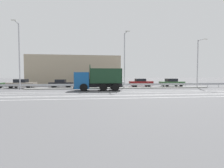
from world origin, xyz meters
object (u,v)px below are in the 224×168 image
parked_car_3 (88,83)px  parked_car_4 (114,83)px  median_road_sign (116,80)px  parked_car_1 (22,84)px  parked_car_6 (172,83)px  street_lamp_2 (198,61)px  street_lamp_1 (125,58)px  street_lamp_0 (19,53)px  parked_car_2 (61,83)px  dump_truck (92,81)px  parked_car_5 (141,83)px

parked_car_3 → parked_car_4: bearing=-86.5°
median_road_sign → parked_car_1: median_road_sign is taller
parked_car_3 → parked_car_6: bearing=-92.5°
street_lamp_2 → street_lamp_1: bearing=-179.7°
street_lamp_0 → parked_car_4: bearing=16.5°
parked_car_1 → parked_car_2: size_ratio=1.10×
parked_car_4 → parked_car_6: size_ratio=0.88×
street_lamp_1 → parked_car_3: (-5.76, 3.92, -4.17)m
street_lamp_2 → median_road_sign: bearing=179.6°
street_lamp_2 → street_lamp_0: bearing=179.9°
dump_truck → parked_car_1: 13.55m
parked_car_6 → parked_car_1: bearing=-89.5°
parked_car_1 → median_road_sign: bearing=80.3°
street_lamp_0 → street_lamp_1: 15.89m
dump_truck → parked_car_5: size_ratio=1.57×
parked_car_3 → parked_car_5: (9.73, 0.23, 0.03)m
dump_truck → street_lamp_1: 7.01m
street_lamp_1 → parked_car_5: 7.08m
street_lamp_2 → parked_car_4: size_ratio=2.07×
parked_car_2 → parked_car_4: bearing=95.7°
street_lamp_2 → parked_car_6: street_lamp_2 is taller
dump_truck → median_road_sign: bearing=-49.4°
street_lamp_0 → parked_car_1: 6.06m
street_lamp_0 → parked_car_2: bearing=38.2°
parked_car_5 → dump_truck: bearing=-52.3°
street_lamp_1 → parked_car_5: bearing=46.3°
parked_car_3 → parked_car_6: size_ratio=0.92×
median_road_sign → parked_car_2: bearing=155.6°
parked_car_5 → street_lamp_2: bearing=64.9°
parked_car_2 → parked_car_4: 9.44m
dump_truck → street_lamp_1: size_ratio=0.75×
parked_car_6 → parked_car_2: bearing=-90.6°
dump_truck → parked_car_5: 11.63m
street_lamp_1 → parked_car_4: street_lamp_1 is taller
parked_car_1 → parked_car_3: bearing=94.0°
parked_car_3 → parked_car_4: size_ratio=1.05×
street_lamp_1 → parked_car_3: 8.12m
parked_car_5 → median_road_sign: bearing=-53.3°
street_lamp_2 → parked_car_6: size_ratio=1.82×
street_lamp_2 → parked_car_5: 10.35m
parked_car_1 → street_lamp_2: bearing=86.3°
median_road_sign → dump_truck: bearing=-141.0°
median_road_sign → street_lamp_0: (-14.53, -0.05, 4.04)m
parked_car_3 → street_lamp_0: bearing=106.9°
median_road_sign → parked_car_5: (5.32, 3.98, -0.60)m
parked_car_1 → parked_car_3: 11.17m
street_lamp_2 → parked_car_4: 14.99m
parked_car_2 → street_lamp_2: bearing=84.2°
street_lamp_0 → parked_car_1: street_lamp_0 is taller
street_lamp_2 → parked_car_6: bearing=121.9°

